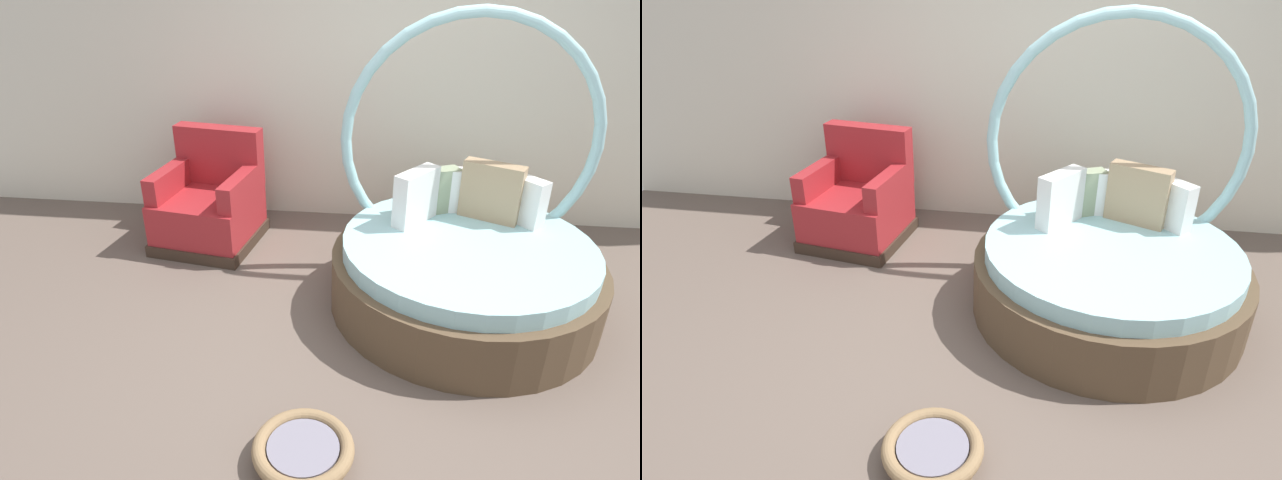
% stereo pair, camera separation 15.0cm
% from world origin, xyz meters
% --- Properties ---
extents(ground_plane, '(8.00, 8.00, 0.02)m').
position_xyz_m(ground_plane, '(0.00, 0.00, -0.01)').
color(ground_plane, '#66564C').
extents(back_wall, '(8.00, 0.12, 2.82)m').
position_xyz_m(back_wall, '(0.00, 2.17, 1.41)').
color(back_wall, silver).
rests_on(back_wall, ground_plane).
extents(round_daybed, '(1.85, 1.85, 1.96)m').
position_xyz_m(round_daybed, '(0.68, 0.75, 0.37)').
color(round_daybed, brown).
rests_on(round_daybed, ground_plane).
extents(red_armchair, '(0.91, 0.91, 0.94)m').
position_xyz_m(red_armchair, '(-1.36, 1.46, 0.33)').
color(red_armchair, '#38281E').
rests_on(red_armchair, ground_plane).
extents(pet_basket, '(0.51, 0.51, 0.13)m').
position_xyz_m(pet_basket, '(-0.24, -0.81, 0.07)').
color(pet_basket, '#8E704C').
rests_on(pet_basket, ground_plane).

